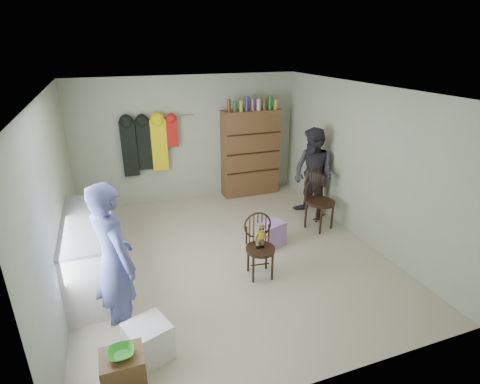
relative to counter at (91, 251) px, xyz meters
name	(u,v)px	position (x,y,z in m)	size (l,w,h in m)	color
ground_plane	(229,255)	(1.95, 0.00, -0.47)	(5.00, 5.00, 0.00)	beige
room_walls	(217,148)	(1.95, 0.53, 1.11)	(5.00, 5.00, 5.00)	#ADB597
counter	(91,251)	(0.00, 0.00, 0.00)	(0.64, 1.86, 0.94)	silver
stool	(125,378)	(0.27, -2.07, -0.20)	(0.38, 0.32, 0.54)	brown
bowl	(121,353)	(0.27, -2.07, 0.09)	(0.23, 0.23, 0.06)	green
plastic_tub	(148,341)	(0.53, -1.60, -0.27)	(0.42, 0.40, 0.40)	white
chair_front	(260,241)	(2.19, -0.61, 0.05)	(0.45, 0.45, 0.91)	#311E11
chair_far	(318,197)	(3.71, 0.39, 0.11)	(0.61, 0.61, 1.08)	#311E11
striped_bag	(272,234)	(2.69, 0.07, -0.27)	(0.39, 0.30, 0.41)	pink
person_left	(114,262)	(0.29, -1.10, 0.44)	(0.66, 0.43, 1.82)	#4F5591
person_right	(313,174)	(3.84, 0.81, 0.37)	(0.82, 0.64, 1.68)	#2D2B33
dresser	(250,152)	(3.20, 2.30, 0.44)	(1.20, 0.39, 2.08)	brown
coat_rack	(148,145)	(1.12, 2.38, 0.78)	(1.42, 0.12, 1.09)	#99999E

